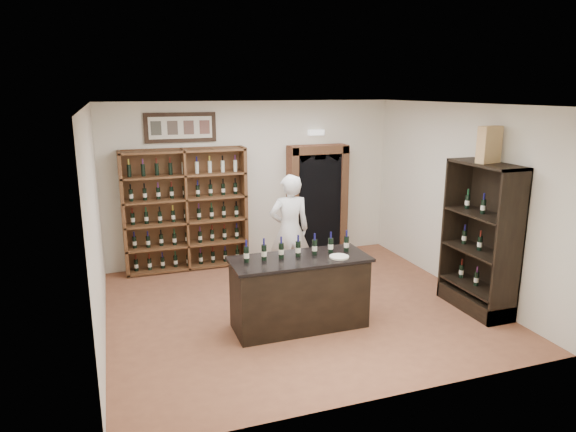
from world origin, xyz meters
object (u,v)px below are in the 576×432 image
(counter_bottle_0, at_px, (246,254))
(shopkeeper, at_px, (290,230))
(wine_crate, at_px, (489,145))
(side_cabinet, at_px, (480,260))
(wine_shelf, at_px, (186,210))
(tasting_counter, at_px, (300,293))

(counter_bottle_0, distance_m, shopkeeper, 1.91)
(counter_bottle_0, height_order, wine_crate, wine_crate)
(counter_bottle_0, relative_size, shopkeeper, 0.16)
(counter_bottle_0, relative_size, wine_crate, 0.59)
(side_cabinet, bearing_deg, counter_bottle_0, 173.94)
(wine_shelf, relative_size, shopkeeper, 1.18)
(shopkeeper, bearing_deg, wine_crate, 143.70)
(wine_shelf, relative_size, tasting_counter, 1.17)
(side_cabinet, bearing_deg, wine_shelf, 139.79)
(wine_shelf, bearing_deg, shopkeeper, -41.59)
(wine_shelf, relative_size, side_cabinet, 1.00)
(wine_shelf, xyz_separation_m, counter_bottle_0, (0.38, -2.87, 0.01))
(side_cabinet, height_order, shopkeeper, side_cabinet)
(wine_shelf, height_order, wine_crate, wine_crate)
(side_cabinet, bearing_deg, shopkeeper, 140.73)
(wine_crate, bearing_deg, shopkeeper, 127.62)
(wine_shelf, height_order, counter_bottle_0, wine_shelf)
(side_cabinet, bearing_deg, wine_crate, -169.79)
(tasting_counter, relative_size, wine_crate, 3.68)
(wine_crate, bearing_deg, side_cabinet, -2.33)
(side_cabinet, distance_m, shopkeeper, 2.99)
(tasting_counter, height_order, counter_bottle_0, counter_bottle_0)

